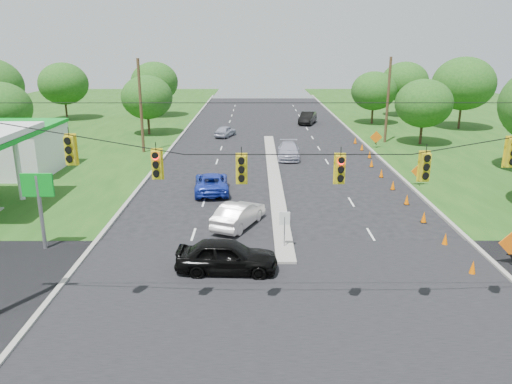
{
  "coord_description": "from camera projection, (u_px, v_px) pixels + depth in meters",
  "views": [
    {
      "loc": [
        -1.51,
        -18.16,
        10.36
      ],
      "look_at": [
        -1.47,
        7.07,
        2.8
      ],
      "focal_mm": 35.0,
      "sensor_mm": 36.0,
      "label": 1
    }
  ],
  "objects": [
    {
      "name": "work_sign_1",
      "position": [
        420.0,
        172.0,
        37.32
      ],
      "size": [
        1.27,
        0.58,
        1.37
      ],
      "color": "black",
      "rests_on": "ground"
    },
    {
      "name": "tree_10",
      "position": [
        464.0,
        84.0,
        60.96
      ],
      "size": [
        7.56,
        7.56,
        8.82
      ],
      "color": "black",
      "rests_on": "ground"
    },
    {
      "name": "work_sign_2",
      "position": [
        376.0,
        138.0,
        50.73
      ],
      "size": [
        1.27,
        0.58,
        1.37
      ],
      "color": "black",
      "rests_on": "ground"
    },
    {
      "name": "utility_pole_far_right",
      "position": [
        388.0,
        101.0,
        52.63
      ],
      "size": [
        0.28,
        0.28,
        9.0
      ],
      "primitive_type": "cylinder",
      "color": "#422D1C",
      "rests_on": "ground"
    },
    {
      "name": "silver_car_far",
      "position": [
        289.0,
        151.0,
        46.49
      ],
      "size": [
        2.28,
        5.03,
        1.43
      ],
      "primitive_type": "imported",
      "rotation": [
        0.0,
        0.0,
        -0.06
      ],
      "color": "#A5A6BB",
      "rests_on": "ground"
    },
    {
      "name": "tree_11",
      "position": [
        405.0,
        82.0,
        71.66
      ],
      "size": [
        6.72,
        6.72,
        7.84
      ],
      "color": "black",
      "rests_on": "ground"
    },
    {
      "name": "cone_8",
      "position": [
        362.0,
        147.0,
        49.98
      ],
      "size": [
        0.32,
        0.32,
        0.7
      ],
      "primitive_type": "cone",
      "color": "#FF6A00",
      "rests_on": "ground"
    },
    {
      "name": "ground",
      "position": [
        292.0,
        307.0,
        20.38
      ],
      "size": [
        160.0,
        160.0,
        0.0
      ],
      "primitive_type": "plane",
      "color": "black",
      "rests_on": "ground"
    },
    {
      "name": "cone_6",
      "position": [
        372.0,
        163.0,
        43.28
      ],
      "size": [
        0.32,
        0.32,
        0.7
      ],
      "primitive_type": "cone",
      "color": "#FF6A00",
      "rests_on": "ground"
    },
    {
      "name": "signal_span",
      "position": [
        296.0,
        199.0,
        17.99
      ],
      "size": [
        25.6,
        0.32,
        9.0
      ],
      "color": "#422D1C",
      "rests_on": "ground"
    },
    {
      "name": "cone_5",
      "position": [
        381.0,
        173.0,
        39.92
      ],
      "size": [
        0.32,
        0.32,
        0.7
      ],
      "primitive_type": "cone",
      "color": "#FF6A00",
      "rests_on": "ground"
    },
    {
      "name": "dark_car_receding",
      "position": [
        308.0,
        118.0,
        66.24
      ],
      "size": [
        2.96,
        5.1,
        1.59
      ],
      "primitive_type": "imported",
      "rotation": [
        0.0,
        0.0,
        -0.28
      ],
      "color": "black",
      "rests_on": "ground"
    },
    {
      "name": "cone_4",
      "position": [
        393.0,
        185.0,
        36.57
      ],
      "size": [
        0.32,
        0.32,
        0.7
      ],
      "primitive_type": "cone",
      "color": "#FF6A00",
      "rests_on": "ground"
    },
    {
      "name": "work_sign_0",
      "position": [
        512.0,
        244.0,
        23.91
      ],
      "size": [
        1.27,
        0.58,
        1.37
      ],
      "color": "black",
      "rests_on": "ground"
    },
    {
      "name": "cross_street",
      "position": [
        292.0,
        307.0,
        20.38
      ],
      "size": [
        160.0,
        14.0,
        0.02
      ],
      "primitive_type": "cube",
      "color": "black",
      "rests_on": "ground"
    },
    {
      "name": "tree_4",
      "position": [
        63.0,
        84.0,
        68.72
      ],
      "size": [
        6.72,
        6.72,
        7.84
      ],
      "color": "black",
      "rests_on": "ground"
    },
    {
      "name": "tree_5",
      "position": [
        147.0,
        97.0,
        57.43
      ],
      "size": [
        5.88,
        5.88,
        6.86
      ],
      "color": "black",
      "rests_on": "ground"
    },
    {
      "name": "blue_pickup",
      "position": [
        211.0,
        183.0,
        35.92
      ],
      "size": [
        2.79,
        5.28,
        1.42
      ],
      "primitive_type": "imported",
      "rotation": [
        0.0,
        0.0,
        3.23
      ],
      "color": "#1D34AE",
      "rests_on": "ground"
    },
    {
      "name": "curb_left",
      "position": [
        168.0,
        152.0,
        49.1
      ],
      "size": [
        0.25,
        110.0,
        0.16
      ],
      "primitive_type": "cube",
      "color": "gray",
      "rests_on": "ground"
    },
    {
      "name": "median_sign",
      "position": [
        285.0,
        223.0,
        25.7
      ],
      "size": [
        0.55,
        0.06,
        2.05
      ],
      "color": "gray",
      "rests_on": "ground"
    },
    {
      "name": "cone_9",
      "position": [
        355.0,
        140.0,
        53.34
      ],
      "size": [
        0.32,
        0.32,
        0.7
      ],
      "primitive_type": "cone",
      "color": "#FF6A00",
      "rests_on": "ground"
    },
    {
      "name": "cone_3",
      "position": [
        407.0,
        199.0,
        33.22
      ],
      "size": [
        0.32,
        0.32,
        0.7
      ],
      "primitive_type": "cone",
      "color": "#FF6A00",
      "rests_on": "ground"
    },
    {
      "name": "tree_12",
      "position": [
        374.0,
        91.0,
        65.13
      ],
      "size": [
        5.88,
        5.88,
        6.86
      ],
      "color": "black",
      "rests_on": "ground"
    },
    {
      "name": "tree_9",
      "position": [
        424.0,
        103.0,
        51.72
      ],
      "size": [
        5.88,
        5.88,
        6.86
      ],
      "color": "black",
      "rests_on": "ground"
    },
    {
      "name": "white_sedan",
      "position": [
        239.0,
        214.0,
        29.18
      ],
      "size": [
        3.21,
        4.69,
        1.47
      ],
      "primitive_type": "imported",
      "rotation": [
        0.0,
        0.0,
        2.73
      ],
      "color": "silver",
      "rests_on": "ground"
    },
    {
      "name": "cone_0",
      "position": [
        473.0,
        267.0,
        23.16
      ],
      "size": [
        0.32,
        0.32,
        0.7
      ],
      "primitive_type": "cone",
      "color": "#FF6A00",
      "rests_on": "ground"
    },
    {
      "name": "tree_2",
      "position": [
        0.0,
        108.0,
        47.83
      ],
      "size": [
        5.88,
        5.88,
        6.86
      ],
      "color": "black",
      "rests_on": "ground"
    },
    {
      "name": "cone_1",
      "position": [
        445.0,
        239.0,
        26.51
      ],
      "size": [
        0.32,
        0.32,
        0.7
      ],
      "primitive_type": "cone",
      "color": "#FF6A00",
      "rests_on": "ground"
    },
    {
      "name": "median",
      "position": [
        274.0,
        176.0,
        40.49
      ],
      "size": [
        1.0,
        34.0,
        0.18
      ],
      "primitive_type": "cube",
      "color": "gray",
      "rests_on": "ground"
    },
    {
      "name": "utility_pole_far_left",
      "position": [
        141.0,
        107.0,
        47.8
      ],
      "size": [
        0.28,
        0.28,
        9.0
      ],
      "primitive_type": "cylinder",
      "color": "#422D1C",
      "rests_on": "ground"
    },
    {
      "name": "tree_6",
      "position": [
        155.0,
        82.0,
        71.61
      ],
      "size": [
        6.72,
        6.72,
        7.84
      ],
      "color": "black",
      "rests_on": "ground"
    },
    {
      "name": "black_sedan",
      "position": [
        227.0,
        256.0,
        23.29
      ],
      "size": [
        4.83,
        2.11,
        1.62
      ],
      "primitive_type": "imported",
      "rotation": [
        0.0,
        0.0,
        1.53
      ],
      "color": "black",
      "rests_on": "ground"
    },
    {
      "name": "cone_7",
      "position": [
        370.0,
        154.0,
        46.63
      ],
      "size": [
        0.32,
        0.32,
        0.7
      ],
      "primitive_type": "cone",
      "color": "#FF6A00",
      "rests_on": "ground"
    },
    {
      "name": "curb_right",
      "position": [
        373.0,
        152.0,
        49.13
      ],
      "size": [
        0.25,
        110.0,
        0.16
      ],
      "primitive_type": "cube",
      "color": "gray",
      "rests_on": "ground"
    },
    {
      "name": "silver_car_oncoming",
      "position": [
        225.0,
        131.0,
        57.22
      ],
      "size": [
        2.64,
        4.01,
        1.27
      ],
      "primitive_type": "imported",
      "rotation": [
        0.0,
        0.0,
        2.81
      ],
      "color": "#A6A9BC",
      "rests_on": "ground"
    },
    {
      "name": "cone_2",
      "position": [
        424.0,
        217.0,
        29.87
      ],
      "size": [
        0.32,
        0.32,
        0.7
      ],
      "primitive_type": "cone",
      "color": "#FF6A00",
      "rests_on": "ground"
    }
  ]
}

